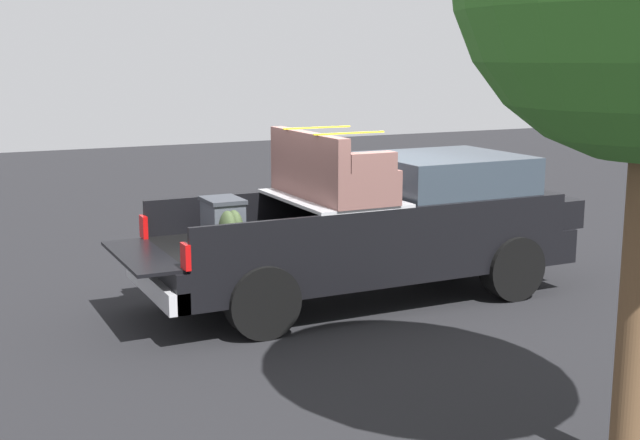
% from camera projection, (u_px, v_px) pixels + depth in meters
% --- Properties ---
extents(ground_plane, '(40.00, 40.00, 0.00)m').
position_uv_depth(ground_plane, '(361.00, 298.00, 11.11)').
color(ground_plane, black).
extents(pickup_truck, '(6.05, 2.06, 2.23)m').
position_uv_depth(pickup_truck, '(386.00, 224.00, 11.08)').
color(pickup_truck, black).
rests_on(pickup_truck, ground_plane).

